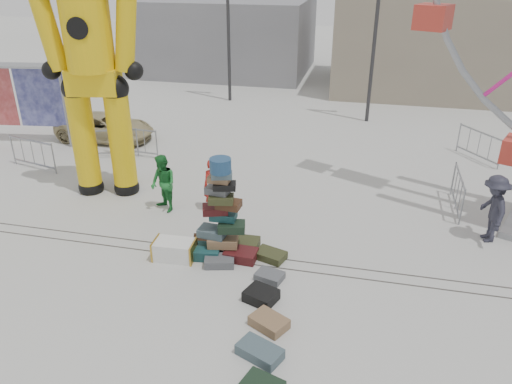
% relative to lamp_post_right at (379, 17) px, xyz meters
% --- Properties ---
extents(ground, '(90.00, 90.00, 0.00)m').
position_rel_lamp_post_right_xyz_m(ground, '(-3.09, -13.00, -4.48)').
color(ground, '#9E9E99').
rests_on(ground, ground).
extents(track_line_near, '(40.00, 0.04, 0.01)m').
position_rel_lamp_post_right_xyz_m(track_line_near, '(-3.09, -12.40, -4.48)').
color(track_line_near, '#47443F').
rests_on(track_line_near, ground).
extents(track_line_far, '(40.00, 0.04, 0.01)m').
position_rel_lamp_post_right_xyz_m(track_line_far, '(-3.09, -12.00, -4.48)').
color(track_line_far, '#47443F').
rests_on(track_line_far, ground).
extents(building_right, '(12.00, 8.00, 5.00)m').
position_rel_lamp_post_right_xyz_m(building_right, '(3.91, 7.00, -1.98)').
color(building_right, gray).
rests_on(building_right, ground).
extents(building_left, '(10.00, 8.00, 4.40)m').
position_rel_lamp_post_right_xyz_m(building_left, '(-9.09, 9.00, -2.28)').
color(building_left, gray).
rests_on(building_left, ground).
extents(lamp_post_right, '(1.41, 0.25, 8.00)m').
position_rel_lamp_post_right_xyz_m(lamp_post_right, '(0.00, 0.00, 0.00)').
color(lamp_post_right, '#2D2D30').
rests_on(lamp_post_right, ground).
extents(lamp_post_left, '(1.41, 0.25, 8.00)m').
position_rel_lamp_post_right_xyz_m(lamp_post_left, '(-7.00, 2.00, 0.00)').
color(lamp_post_left, '#2D2D30').
rests_on(lamp_post_left, ground).
extents(suitcase_tower, '(1.84, 1.63, 2.61)m').
position_rel_lamp_post_right_xyz_m(suitcase_tower, '(-3.31, -12.06, -3.75)').
color(suitcase_tower, '#184649').
rests_on(suitcase_tower, ground).
extents(crash_test_dummy, '(3.09, 1.35, 7.73)m').
position_rel_lamp_post_right_xyz_m(crash_test_dummy, '(-7.89, -9.39, -0.41)').
color(crash_test_dummy, black).
rests_on(crash_test_dummy, ground).
extents(banner_scaffold, '(4.37, 1.33, 3.12)m').
position_rel_lamp_post_right_xyz_m(banner_scaffold, '(-13.40, -6.00, -2.14)').
color(banner_scaffold, gray).
rests_on(banner_scaffold, ground).
extents(steamer_trunk, '(1.05, 0.64, 0.48)m').
position_rel_lamp_post_right_xyz_m(steamer_trunk, '(-4.43, -12.55, -4.24)').
color(steamer_trunk, silver).
rests_on(steamer_trunk, ground).
extents(row_case_0, '(0.87, 0.71, 0.20)m').
position_rel_lamp_post_right_xyz_m(row_case_0, '(-2.10, -12.03, -4.38)').
color(row_case_0, '#363A1D').
rests_on(row_case_0, ground).
extents(row_case_1, '(0.72, 0.61, 0.17)m').
position_rel_lamp_post_right_xyz_m(row_case_1, '(-1.94, -12.89, -4.40)').
color(row_case_1, '#55585D').
rests_on(row_case_1, ground).
extents(row_case_2, '(0.83, 0.77, 0.25)m').
position_rel_lamp_post_right_xyz_m(row_case_2, '(-1.96, -13.71, -4.36)').
color(row_case_2, black).
rests_on(row_case_2, ground).
extents(row_case_3, '(0.90, 0.81, 0.22)m').
position_rel_lamp_post_right_xyz_m(row_case_3, '(-1.62, -14.50, -4.37)').
color(row_case_3, olive).
rests_on(row_case_3, ground).
extents(row_case_4, '(0.98, 0.79, 0.22)m').
position_rel_lamp_post_right_xyz_m(row_case_4, '(-1.62, -15.36, -4.37)').
color(row_case_4, '#445962').
rests_on(row_case_4, ground).
extents(barricade_dummy_a, '(1.97, 0.56, 1.10)m').
position_rel_lamp_post_right_xyz_m(barricade_dummy_a, '(-11.35, -8.27, -3.93)').
color(barricade_dummy_a, gray).
rests_on(barricade_dummy_a, ground).
extents(barricade_dummy_b, '(1.91, 0.77, 1.10)m').
position_rel_lamp_post_right_xyz_m(barricade_dummy_b, '(-9.24, -6.70, -3.93)').
color(barricade_dummy_b, gray).
rests_on(barricade_dummy_b, ground).
extents(barricade_dummy_c, '(2.00, 0.25, 1.10)m').
position_rel_lamp_post_right_xyz_m(barricade_dummy_c, '(-8.50, -6.34, -3.93)').
color(barricade_dummy_c, gray).
rests_on(barricade_dummy_c, ground).
extents(barricade_wheel_front, '(0.11, 2.00, 1.10)m').
position_rel_lamp_post_right_xyz_m(barricade_wheel_front, '(2.73, -8.15, -3.93)').
color(barricade_wheel_front, gray).
rests_on(barricade_wheel_front, ground).
extents(barricade_wheel_back, '(1.26, 1.68, 1.10)m').
position_rel_lamp_post_right_xyz_m(barricade_wheel_back, '(3.99, -3.85, -3.93)').
color(barricade_wheel_back, gray).
rests_on(barricade_wheel_back, ground).
extents(pedestrian_red, '(0.69, 0.61, 1.59)m').
position_rel_lamp_post_right_xyz_m(pedestrian_red, '(-4.24, -9.86, -3.69)').
color(pedestrian_red, '#A11C17').
rests_on(pedestrian_red, ground).
extents(pedestrian_green, '(1.06, 1.03, 1.72)m').
position_rel_lamp_post_right_xyz_m(pedestrian_green, '(-5.66, -10.18, -3.62)').
color(pedestrian_green, '#1C702C').
rests_on(pedestrian_green, ground).
extents(pedestrian_black, '(0.96, 0.91, 1.60)m').
position_rel_lamp_post_right_xyz_m(pedestrian_black, '(-7.88, -8.50, -3.68)').
color(pedestrian_black, black).
rests_on(pedestrian_black, ground).
extents(pedestrian_grey, '(0.86, 1.29, 1.85)m').
position_rel_lamp_post_right_xyz_m(pedestrian_grey, '(3.33, -9.84, -3.56)').
color(pedestrian_grey, '#252531').
rests_on(pedestrian_grey, ground).
extents(parked_suv, '(3.91, 1.84, 1.08)m').
position_rel_lamp_post_right_xyz_m(parked_suv, '(-10.35, -4.97, -3.94)').
color(parked_suv, tan).
rests_on(parked_suv, ground).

